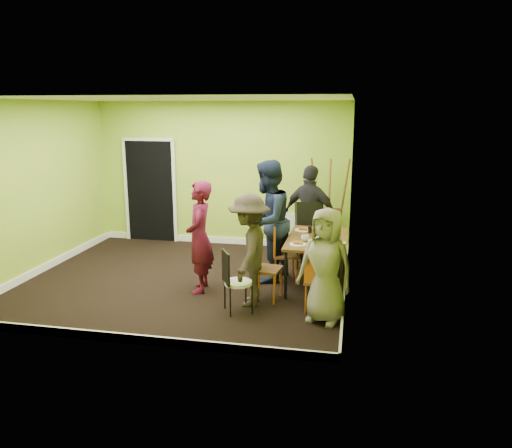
{
  "coord_description": "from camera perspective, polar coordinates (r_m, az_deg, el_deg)",
  "views": [
    {
      "loc": [
        2.56,
        -7.17,
        2.68
      ],
      "look_at": [
        1.13,
        0.0,
        0.96
      ],
      "focal_mm": 35.0,
      "sensor_mm": 36.0,
      "label": 1
    }
  ],
  "objects": [
    {
      "name": "room_walls",
      "position": [
        7.85,
        -8.22,
        0.62
      ],
      "size": [
        5.04,
        4.54,
        2.82
      ],
      "color": "#90B72F",
      "rests_on": "ground"
    },
    {
      "name": "plate_wall_back",
      "position": [
        7.71,
        8.67,
        -1.4
      ],
      "size": [
        0.26,
        0.26,
        0.01
      ],
      "primitive_type": "cylinder",
      "color": "white",
      "rests_on": "dining_table"
    },
    {
      "name": "person_back_end",
      "position": [
        8.64,
        6.24,
        0.99
      ],
      "size": [
        1.1,
        0.76,
        1.73
      ],
      "primitive_type": "imported",
      "rotation": [
        0.0,
        0.0,
        2.77
      ],
      "color": "black",
      "rests_on": "ground"
    },
    {
      "name": "blue_bottle",
      "position": [
        7.23,
        8.57,
        -1.53
      ],
      "size": [
        0.08,
        0.08,
        0.21
      ],
      "primitive_type": "cylinder",
      "color": "#1C2CD2",
      "rests_on": "dining_table"
    },
    {
      "name": "ground",
      "position": [
        8.07,
        -7.94,
        -6.31
      ],
      "size": [
        5.0,
        5.0,
        0.0
      ],
      "primitive_type": "plane",
      "color": "black",
      "rests_on": "ground"
    },
    {
      "name": "plate_near_left",
      "position": [
        8.03,
        5.4,
        -0.72
      ],
      "size": [
        0.27,
        0.27,
        0.01
      ],
      "primitive_type": "cylinder",
      "color": "white",
      "rests_on": "dining_table"
    },
    {
      "name": "easel",
      "position": [
        9.3,
        8.37,
        1.97
      ],
      "size": [
        0.72,
        0.68,
        1.8
      ],
      "color": "brown",
      "rests_on": "ground"
    },
    {
      "name": "glass_front",
      "position": [
        7.09,
        7.6,
        -2.28
      ],
      "size": [
        0.07,
        0.07,
        0.1
      ],
      "primitive_type": "cylinder",
      "color": "black",
      "rests_on": "dining_table"
    },
    {
      "name": "plate_far_front",
      "position": [
        7.08,
        6.85,
        -2.65
      ],
      "size": [
        0.25,
        0.25,
        0.01
      ],
      "primitive_type": "cylinder",
      "color": "white",
      "rests_on": "dining_table"
    },
    {
      "name": "person_left_far",
      "position": [
        7.75,
        1.3,
        0.3
      ],
      "size": [
        0.94,
        1.08,
        1.9
      ],
      "primitive_type": "imported",
      "rotation": [
        0.0,
        0.0,
        -1.84
      ],
      "color": "#151E34",
      "rests_on": "ground"
    },
    {
      "name": "plate_near_right",
      "position": [
        7.2,
        4.81,
        -2.33
      ],
      "size": [
        0.24,
        0.24,
        0.01
      ],
      "primitive_type": "cylinder",
      "color": "white",
      "rests_on": "dining_table"
    },
    {
      "name": "glass_mid",
      "position": [
        7.89,
        6.18,
        -0.66
      ],
      "size": [
        0.06,
        0.06,
        0.1
      ],
      "primitive_type": "cylinder",
      "color": "black",
      "rests_on": "dining_table"
    },
    {
      "name": "chair_left_far",
      "position": [
        7.79,
        2.75,
        -2.94
      ],
      "size": [
        0.47,
        0.47,
        0.92
      ],
      "rotation": [
        0.0,
        0.0,
        -1.3
      ],
      "color": "orange",
      "rests_on": "ground"
    },
    {
      "name": "glass_back",
      "position": [
        8.0,
        8.1,
        -0.52
      ],
      "size": [
        0.06,
        0.06,
        0.1
      ],
      "primitive_type": "cylinder",
      "color": "black",
      "rests_on": "dining_table"
    },
    {
      "name": "plate_far_back",
      "position": [
        8.2,
        7.18,
        -0.46
      ],
      "size": [
        0.22,
        0.22,
        0.01
      ],
      "primitive_type": "cylinder",
      "color": "white",
      "rests_on": "dining_table"
    },
    {
      "name": "chair_front_end",
      "position": [
        6.62,
        7.29,
        -6.06
      ],
      "size": [
        0.46,
        0.46,
        0.9
      ],
      "rotation": [
        0.0,
        0.0,
        -0.28
      ],
      "color": "orange",
      "rests_on": "ground"
    },
    {
      "name": "cup_b",
      "position": [
        7.71,
        8.16,
        -1.05
      ],
      "size": [
        0.1,
        0.1,
        0.1
      ],
      "primitive_type": "imported",
      "color": "white",
      "rests_on": "dining_table"
    },
    {
      "name": "chair_left_near",
      "position": [
        7.09,
        0.59,
        -4.4
      ],
      "size": [
        0.45,
        0.45,
        0.95
      ],
      "rotation": [
        0.0,
        0.0,
        -1.72
      ],
      "color": "orange",
      "rests_on": "ground"
    },
    {
      "name": "thermos",
      "position": [
        7.7,
        7.05,
        -0.62
      ],
      "size": [
        0.06,
        0.06,
        0.21
      ],
      "primitive_type": "cylinder",
      "color": "white",
      "rests_on": "dining_table"
    },
    {
      "name": "person_standing",
      "position": [
        7.35,
        -6.47,
        -1.48
      ],
      "size": [
        0.5,
        0.66,
        1.65
      ],
      "primitive_type": "imported",
      "rotation": [
        0.0,
        0.0,
        -1.39
      ],
      "color": "#4F0D24",
      "rests_on": "ground"
    },
    {
      "name": "chair_bentwood",
      "position": [
        6.64,
        -2.56,
        -6.23
      ],
      "size": [
        0.45,
        0.45,
        0.85
      ],
      "rotation": [
        0.0,
        0.0,
        -1.07
      ],
      "color": "black",
      "rests_on": "ground"
    },
    {
      "name": "orange_bottle",
      "position": [
        7.76,
        6.64,
        -0.99
      ],
      "size": [
        0.04,
        0.04,
        0.08
      ],
      "primitive_type": "cylinder",
      "color": "orange",
      "rests_on": "dining_table"
    },
    {
      "name": "person_front_end",
      "position": [
        6.34,
        7.98,
        -4.74
      ],
      "size": [
        0.84,
        0.69,
        1.48
      ],
      "primitive_type": "imported",
      "rotation": [
        0.0,
        0.0,
        -0.35
      ],
      "color": "gray",
      "rests_on": "ground"
    },
    {
      "name": "chair_back_end",
      "position": [
        8.49,
        6.17,
        0.28
      ],
      "size": [
        0.61,
        0.66,
        1.12
      ],
      "rotation": [
        0.0,
        0.0,
        3.49
      ],
      "color": "orange",
      "rests_on": "ground"
    },
    {
      "name": "plate_wall_front",
      "position": [
        7.36,
        9.41,
        -2.12
      ],
      "size": [
        0.22,
        0.22,
        0.01
      ],
      "primitive_type": "cylinder",
      "color": "white",
      "rests_on": "dining_table"
    },
    {
      "name": "dining_table",
      "position": [
        7.64,
        7.06,
        -1.95
      ],
      "size": [
        0.9,
        1.5,
        0.75
      ],
      "color": "black",
      "rests_on": "ground"
    },
    {
      "name": "cup_a",
      "position": [
        7.38,
        5.65,
        -1.62
      ],
      "size": [
        0.12,
        0.12,
        0.1
      ],
      "primitive_type": "imported",
      "color": "white",
      "rests_on": "dining_table"
    },
    {
      "name": "person_left_near",
      "position": [
        6.81,
        -0.76,
        -3.02
      ],
      "size": [
        0.6,
        1.02,
        1.55
      ],
      "primitive_type": "imported",
      "rotation": [
        0.0,
        0.0,
        -1.55
      ],
      "color": "#2E261F",
      "rests_on": "ground"
    }
  ]
}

